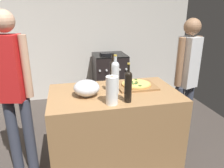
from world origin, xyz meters
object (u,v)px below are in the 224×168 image
at_px(wine_bottle_clear, 128,85).
at_px(person_in_stripes, 13,86).
at_px(mixing_bowl, 87,88).
at_px(paper_towel_roll, 112,91).
at_px(wine_bottle_amber, 115,76).
at_px(person_in_red, 186,77).
at_px(wine_bottle_green, 113,70).
at_px(stove, 110,78).
at_px(pizza, 136,84).

bearing_deg(wine_bottle_clear, person_in_stripes, 154.96).
relative_size(mixing_bowl, paper_towel_roll, 0.98).
xyz_separation_m(wine_bottle_amber, person_in_red, (0.99, 0.36, -0.19)).
distance_m(wine_bottle_clear, person_in_stripes, 1.14).
xyz_separation_m(person_in_stripes, person_in_red, (1.96, 0.11, -0.07)).
height_order(wine_bottle_green, stove, wine_bottle_green).
relative_size(person_in_stripes, person_in_red, 1.06).
distance_m(wine_bottle_clear, stove, 2.27).
relative_size(pizza, wine_bottle_green, 0.94).
bearing_deg(mixing_bowl, wine_bottle_green, 45.75).
bearing_deg(person_in_red, wine_bottle_green, -178.38).
bearing_deg(wine_bottle_green, paper_towel_roll, -103.87).
relative_size(stove, person_in_stripes, 0.57).
xyz_separation_m(stove, person_in_red, (0.63, -1.57, 0.45)).
bearing_deg(person_in_red, paper_towel_roll, -150.72).
bearing_deg(person_in_red, wine_bottle_amber, -159.95).
distance_m(pizza, wine_bottle_clear, 0.42).
xyz_separation_m(paper_towel_roll, stove, (0.44, 2.18, -0.59)).
height_order(wine_bottle_amber, person_in_stripes, person_in_stripes).
relative_size(wine_bottle_amber, stove, 0.39).
bearing_deg(pizza, person_in_stripes, 173.98).
bearing_deg(person_in_stripes, wine_bottle_clear, -25.04).
height_order(pizza, wine_bottle_green, wine_bottle_green).
xyz_separation_m(mixing_bowl, wine_bottle_green, (0.33, 0.34, 0.06)).
xyz_separation_m(wine_bottle_green, stove, (0.30, 1.60, -0.61)).
relative_size(pizza, wine_bottle_amber, 0.82).
relative_size(paper_towel_roll, person_in_stripes, 0.15).
bearing_deg(person_in_red, wine_bottle_clear, -147.72).
relative_size(wine_bottle_amber, wine_bottle_green, 1.15).
bearing_deg(pizza, wine_bottle_clear, -119.53).
bearing_deg(stove, wine_bottle_green, -100.72).
relative_size(mixing_bowl, wine_bottle_green, 0.75).
bearing_deg(person_in_red, mixing_bowl, -163.84).
distance_m(pizza, wine_bottle_amber, 0.32).
bearing_deg(paper_towel_roll, person_in_red, 29.28).
bearing_deg(stove, wine_bottle_amber, -100.49).
relative_size(pizza, paper_towel_roll, 1.22).
relative_size(wine_bottle_amber, person_in_red, 0.23).
bearing_deg(paper_towel_roll, pizza, 46.72).
height_order(pizza, stove, pizza).
bearing_deg(mixing_bowl, stove, 71.90).
distance_m(mixing_bowl, wine_bottle_clear, 0.41).
bearing_deg(wine_bottle_green, mixing_bowl, -134.25).
bearing_deg(wine_bottle_amber, mixing_bowl, -178.85).
relative_size(wine_bottle_amber, person_in_stripes, 0.22).
bearing_deg(mixing_bowl, person_in_stripes, 159.46).
height_order(mixing_bowl, stove, mixing_bowl).
bearing_deg(paper_towel_roll, mixing_bowl, 128.60).
bearing_deg(person_in_stripes, mixing_bowl, -20.54).
xyz_separation_m(pizza, stove, (0.10, 1.81, -0.50)).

